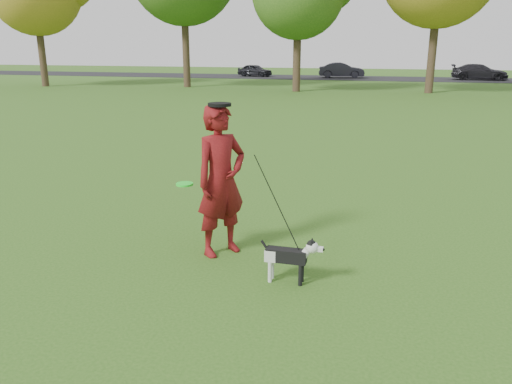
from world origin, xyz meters
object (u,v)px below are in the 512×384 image
(man, at_px, (221,181))
(car_left, at_px, (255,70))
(dog, at_px, (291,255))
(car_right, at_px, (479,72))
(car_mid, at_px, (342,70))

(man, distance_m, car_left, 41.28)
(dog, bearing_deg, man, 148.88)
(car_left, xyz_separation_m, car_right, (19.41, 0.00, 0.09))
(car_left, distance_m, car_right, 19.41)
(car_right, bearing_deg, car_mid, 93.53)
(man, bearing_deg, dog, -83.94)
(car_left, bearing_deg, car_right, -74.22)
(man, relative_size, car_right, 0.46)
(man, distance_m, dog, 1.44)
(man, relative_size, car_mid, 0.51)
(dog, bearing_deg, car_mid, 94.86)
(dog, relative_size, car_left, 0.24)
(man, xyz_separation_m, car_mid, (-2.36, 39.96, -0.35))
(man, bearing_deg, car_mid, 40.55)
(man, relative_size, dog, 2.64)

